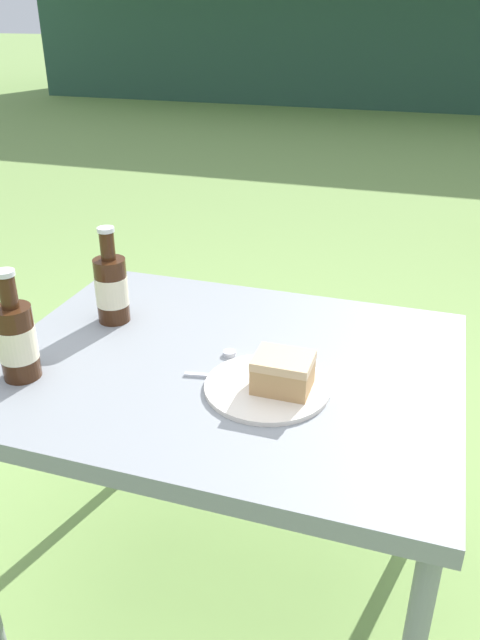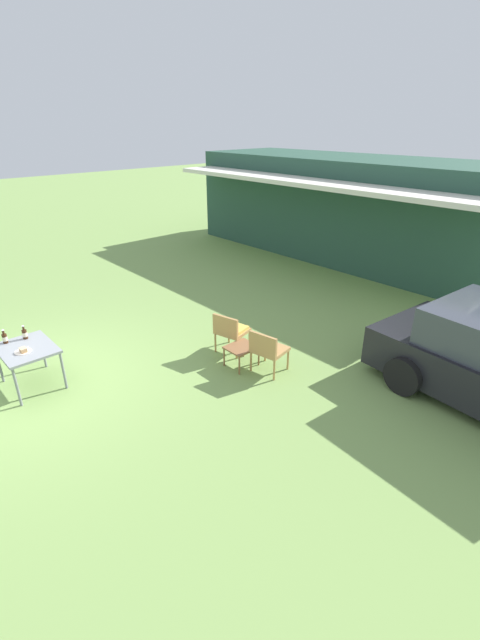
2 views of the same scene
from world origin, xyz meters
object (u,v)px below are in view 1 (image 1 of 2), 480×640
at_px(cola_bottle_near, 112,287).
at_px(cola_bottle_far, 17,339).
at_px(patio_table, 226,385).
at_px(cake_on_plate, 275,379).

relative_size(cola_bottle_near, cola_bottle_far, 1.00).
distance_m(patio_table, cake_on_plate, 0.18).
xyz_separation_m(cola_bottle_near, cola_bottle_far, (-0.06, -0.29, 0.00)).
xyz_separation_m(patio_table, cake_on_plate, (0.13, -0.08, 0.09)).
height_order(patio_table, cake_on_plate, cake_on_plate).
bearing_deg(cake_on_plate, cola_bottle_near, 158.20).
distance_m(cake_on_plate, cola_bottle_near, 0.49).
bearing_deg(cola_bottle_near, cake_on_plate, -21.80).
height_order(cake_on_plate, cola_bottle_far, cola_bottle_far).
height_order(patio_table, cola_bottle_near, cola_bottle_near).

